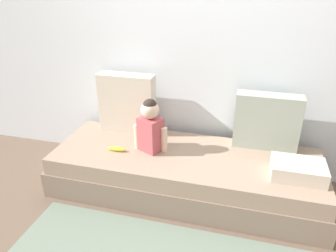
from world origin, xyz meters
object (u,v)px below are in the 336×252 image
(banana, at_px, (117,149))
(couch, at_px, (185,173))
(toddler, at_px, (150,126))
(throw_pillow_left, at_px, (127,103))
(throw_pillow_right, at_px, (267,122))
(folded_blanket, at_px, (298,170))

(banana, bearing_deg, couch, 9.95)
(toddler, bearing_deg, couch, 0.50)
(throw_pillow_left, bearing_deg, banana, -82.85)
(couch, xyz_separation_m, throw_pillow_right, (0.65, 0.32, 0.44))
(banana, bearing_deg, throw_pillow_right, 18.78)
(throw_pillow_left, height_order, folded_blanket, throw_pillow_left)
(folded_blanket, bearing_deg, toddler, 175.20)
(throw_pillow_left, relative_size, banana, 3.34)
(throw_pillow_left, relative_size, throw_pillow_right, 1.03)
(throw_pillow_left, bearing_deg, folded_blanket, -15.29)
(throw_pillow_right, distance_m, banana, 1.33)
(couch, bearing_deg, throw_pillow_left, 153.84)
(throw_pillow_right, height_order, toddler, throw_pillow_right)
(toddler, bearing_deg, throw_pillow_left, 136.22)
(throw_pillow_left, distance_m, banana, 0.50)
(couch, bearing_deg, toddler, -179.50)
(couch, bearing_deg, throw_pillow_right, 26.16)
(throw_pillow_right, relative_size, folded_blanket, 1.38)
(throw_pillow_left, xyz_separation_m, folded_blanket, (1.55, -0.42, -0.22))
(couch, bearing_deg, folded_blanket, -6.64)
(throw_pillow_right, height_order, folded_blanket, throw_pillow_right)
(couch, distance_m, banana, 0.64)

